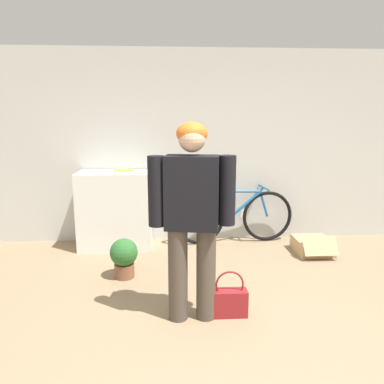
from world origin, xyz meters
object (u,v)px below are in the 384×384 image
bicycle (233,216)px  handbag (229,301)px  banana (124,170)px  cardboard_box (313,246)px  person (192,210)px  potted_plant (124,256)px

bicycle → handbag: bicycle is taller
handbag → bicycle: bearing=79.4°
banana → cardboard_box: banana is taller
banana → cardboard_box: bearing=-10.1°
banana → handbag: bearing=-60.0°
banana → cardboard_box: 2.62m
cardboard_box → handbag: bearing=-131.7°
banana → person: bearing=-68.1°
person → handbag: person is taller
bicycle → potted_plant: 1.75m
bicycle → handbag: (-0.36, -1.94, -0.24)m
potted_plant → banana: bearing=95.3°
bicycle → banana: 1.60m
banana → handbag: (1.10, -1.90, -0.89)m
person → handbag: 0.89m
potted_plant → bicycle: bearing=38.4°
person → bicycle: size_ratio=0.99×
person → handbag: (0.33, 0.02, -0.83)m
banana → bicycle: bearing=1.5°
handbag → cardboard_box: bearing=48.3°
cardboard_box → potted_plant: size_ratio=1.28×
banana → potted_plant: banana is taller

